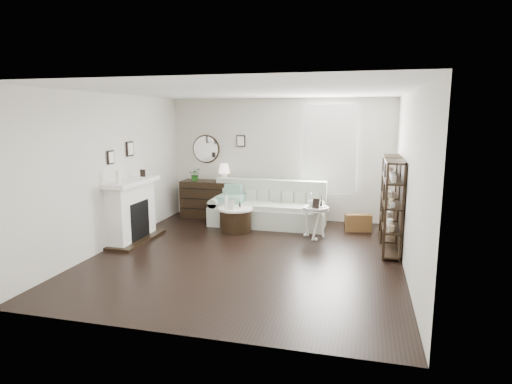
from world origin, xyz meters
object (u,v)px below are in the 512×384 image
(drum_table, at_px, (236,219))
(pedestal_table, at_px, (315,209))
(sofa, at_px, (268,211))
(dresser, at_px, (209,199))

(drum_table, xyz_separation_m, pedestal_table, (1.62, -0.10, 0.32))
(sofa, relative_size, drum_table, 3.48)
(sofa, relative_size, dresser, 1.93)
(dresser, bearing_deg, drum_table, -48.27)
(sofa, height_order, dresser, sofa)
(dresser, bearing_deg, pedestal_table, -24.45)
(dresser, xyz_separation_m, drum_table, (0.95, -1.07, -0.17))
(dresser, height_order, pedestal_table, dresser)
(sofa, bearing_deg, drum_table, -127.61)
(sofa, height_order, drum_table, sofa)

